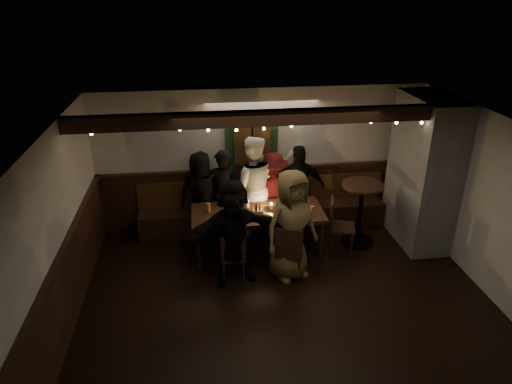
{
  "coord_description": "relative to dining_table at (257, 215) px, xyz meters",
  "views": [
    {
      "loc": [
        -1.16,
        -5.28,
        4.26
      ],
      "look_at": [
        -0.23,
        1.6,
        1.05
      ],
      "focal_mm": 32.0,
      "sensor_mm": 36.0,
      "label": 1
    }
  ],
  "objects": [
    {
      "name": "high_top",
      "position": [
        1.82,
        0.09,
        0.0
      ],
      "size": [
        0.71,
        0.71,
        1.14
      ],
      "color": "black",
      "rests_on": "ground"
    },
    {
      "name": "dining_table",
      "position": [
        0.0,
        0.0,
        0.0
      ],
      "size": [
        2.19,
        0.94,
        0.95
      ],
      "color": "black",
      "rests_on": "ground"
    },
    {
      "name": "person_a",
      "position": [
        -0.91,
        0.76,
        0.08
      ],
      "size": [
        0.84,
        0.61,
        1.59
      ],
      "primitive_type": "imported",
      "rotation": [
        0.0,
        0.0,
        3.0
      ],
      "color": "black",
      "rests_on": "ground"
    },
    {
      "name": "chair_end",
      "position": [
        1.36,
        -0.08,
        -0.18
      ],
      "size": [
        0.52,
        0.52,
        0.94
      ],
      "color": "black",
      "rests_on": "ground"
    },
    {
      "name": "person_g",
      "position": [
        0.41,
        -0.73,
        0.18
      ],
      "size": [
        1.02,
        0.85,
        1.79
      ],
      "primitive_type": "imported",
      "rotation": [
        0.0,
        0.0,
        0.38
      ],
      "color": "olive",
      "rests_on": "ground"
    },
    {
      "name": "person_e",
      "position": [
        0.87,
        0.76,
        0.1
      ],
      "size": [
        0.97,
        0.42,
        1.64
      ],
      "primitive_type": "imported",
      "rotation": [
        0.0,
        0.0,
        3.16
      ],
      "color": "black",
      "rests_on": "ground"
    },
    {
      "name": "person_b",
      "position": [
        -0.52,
        0.7,
        0.11
      ],
      "size": [
        0.61,
        0.41,
        1.65
      ],
      "primitive_type": "imported",
      "rotation": [
        0.0,
        0.0,
        3.16
      ],
      "color": "black",
      "rests_on": "ground"
    },
    {
      "name": "chair_near_left",
      "position": [
        -0.49,
        -0.76,
        -0.25
      ],
      "size": [
        0.38,
        0.38,
        0.83
      ],
      "color": "black",
      "rests_on": "ground"
    },
    {
      "name": "person_f",
      "position": [
        -0.46,
        -0.75,
        0.13
      ],
      "size": [
        1.63,
        0.81,
        1.69
      ],
      "primitive_type": "imported",
      "rotation": [
        0.0,
        0.0,
        0.21
      ],
      "color": "black",
      "rests_on": "ground"
    },
    {
      "name": "room",
      "position": [
        1.3,
        0.02,
        0.36
      ],
      "size": [
        6.02,
        5.01,
        2.62
      ],
      "color": "black",
      "rests_on": "ground"
    },
    {
      "name": "person_c",
      "position": [
        -0.0,
        0.69,
        0.22
      ],
      "size": [
        0.96,
        0.77,
        1.87
      ],
      "primitive_type": "imported",
      "rotation": [
        0.0,
        0.0,
        3.07
      ],
      "color": "silver",
      "rests_on": "ground"
    },
    {
      "name": "person_d",
      "position": [
        0.39,
        0.77,
        0.04
      ],
      "size": [
        1.07,
        0.74,
        1.52
      ],
      "primitive_type": "imported",
      "rotation": [
        0.0,
        0.0,
        3.34
      ],
      "color": "#3E0D0E",
      "rests_on": "ground"
    },
    {
      "name": "chair_near_right",
      "position": [
        0.38,
        -0.83,
        -0.19
      ],
      "size": [
        0.55,
        0.55,
        0.93
      ],
      "color": "black",
      "rests_on": "ground"
    }
  ]
}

